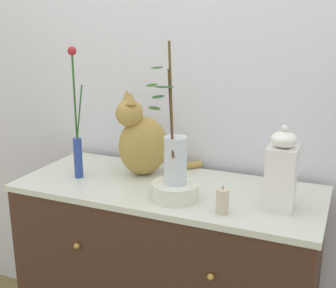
# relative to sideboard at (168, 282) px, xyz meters

# --- Properties ---
(wall_back) EXTENTS (4.40, 0.08, 2.60)m
(wall_back) POSITION_rel_sideboard_xyz_m (0.00, 0.34, 0.84)
(wall_back) COLOR silver
(wall_back) RESTS_ON ground_plane
(sideboard) EXTENTS (1.26, 0.55, 0.91)m
(sideboard) POSITION_rel_sideboard_xyz_m (0.00, 0.00, 0.00)
(sideboard) COLOR #40271B
(sideboard) RESTS_ON ground_plane
(cat_sitting) EXTENTS (0.35, 0.33, 0.38)m
(cat_sitting) POSITION_rel_sideboard_xyz_m (-0.16, 0.09, 0.61)
(cat_sitting) COLOR #AA8840
(cat_sitting) RESTS_ON sideboard
(vase_slim_green) EXTENTS (0.06, 0.04, 0.56)m
(vase_slim_green) POSITION_rel_sideboard_xyz_m (-0.40, -0.06, 0.63)
(vase_slim_green) COLOR #29408F
(vase_slim_green) RESTS_ON sideboard
(bowl_porcelain) EXTENTS (0.18, 0.18, 0.06)m
(bowl_porcelain) POSITION_rel_sideboard_xyz_m (0.08, -0.11, 0.49)
(bowl_porcelain) COLOR silver
(bowl_porcelain) RESTS_ON sideboard
(vase_glass_clear) EXTENTS (0.14, 0.13, 0.53)m
(vase_glass_clear) POSITION_rel_sideboard_xyz_m (0.08, -0.12, 0.63)
(vase_glass_clear) COLOR silver
(vase_glass_clear) RESTS_ON bowl_porcelain
(jar_lidded_porcelain) EXTENTS (0.10, 0.10, 0.31)m
(jar_lidded_porcelain) POSITION_rel_sideboard_xyz_m (0.46, -0.05, 0.60)
(jar_lidded_porcelain) COLOR white
(jar_lidded_porcelain) RESTS_ON sideboard
(candle_pillar) EXTENTS (0.05, 0.05, 0.10)m
(candle_pillar) POSITION_rel_sideboard_xyz_m (0.28, -0.17, 0.50)
(candle_pillar) COLOR beige
(candle_pillar) RESTS_ON sideboard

